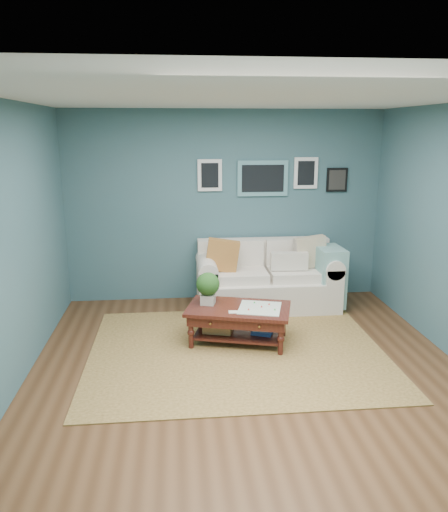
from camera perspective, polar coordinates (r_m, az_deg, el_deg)
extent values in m
plane|color=brown|center=(5.19, 2.98, -13.56)|extent=(5.00, 5.00, 0.00)
plane|color=white|center=(4.60, 3.43, 17.69)|extent=(5.00, 5.00, 0.00)
cube|color=#395E66|center=(7.15, 0.14, 5.65)|extent=(4.50, 0.02, 2.70)
cube|color=#395E66|center=(2.41, 12.46, -12.58)|extent=(4.50, 0.02, 2.70)
cube|color=#395E66|center=(4.91, -23.74, 0.41)|extent=(0.02, 5.00, 2.70)
cube|color=#5C939B|center=(7.15, 4.44, 8.84)|extent=(0.72, 0.03, 0.50)
cube|color=black|center=(7.14, 4.47, 8.83)|extent=(0.60, 0.01, 0.38)
cube|color=white|center=(7.06, -1.63, 9.21)|extent=(0.34, 0.03, 0.44)
cube|color=white|center=(7.28, 9.33, 9.34)|extent=(0.34, 0.03, 0.44)
cube|color=black|center=(7.42, 12.77, 8.50)|extent=(0.30, 0.03, 0.34)
cube|color=brown|center=(5.71, 1.46, -10.79)|extent=(3.27, 2.61, 0.01)
cube|color=white|center=(7.00, 4.89, -4.18)|extent=(1.43, 0.89, 0.42)
cube|color=white|center=(7.20, 4.47, 0.11)|extent=(1.88, 0.22, 0.48)
cube|color=white|center=(6.87, -1.99, -3.61)|extent=(0.24, 0.89, 0.63)
cube|color=white|center=(7.17, 11.51, -3.14)|extent=(0.24, 0.89, 0.63)
cylinder|color=white|center=(6.78, -2.01, -1.10)|extent=(0.26, 0.89, 0.26)
cylinder|color=white|center=(7.08, 11.63, -0.73)|extent=(0.26, 0.89, 0.26)
cube|color=white|center=(6.81, 1.85, -2.24)|extent=(0.73, 0.56, 0.13)
cube|color=white|center=(6.94, 8.14, -2.04)|extent=(0.73, 0.56, 0.13)
cube|color=white|center=(7.01, 1.57, 0.35)|extent=(0.73, 0.12, 0.36)
cube|color=white|center=(7.14, 7.68, 0.49)|extent=(0.73, 0.12, 0.36)
cube|color=#B65724|center=(6.71, -0.19, 0.08)|extent=(0.49, 0.17, 0.48)
cube|color=beige|center=(7.00, 9.83, 0.46)|extent=(0.48, 0.18, 0.47)
cube|color=beige|center=(6.83, 7.46, -0.58)|extent=(0.50, 0.12, 0.24)
cube|color=#72A1A0|center=(7.02, 11.86, -2.25)|extent=(0.34, 0.55, 0.81)
cube|color=black|center=(5.78, 1.69, -6.04)|extent=(1.31, 0.97, 0.04)
cube|color=black|center=(5.80, 1.68, -6.76)|extent=(1.21, 0.87, 0.12)
cube|color=black|center=(5.89, 1.67, -8.86)|extent=(1.09, 0.75, 0.02)
sphere|color=gold|center=(5.56, -1.59, -7.73)|extent=(0.03, 0.03, 0.03)
sphere|color=gold|center=(5.49, 4.06, -8.08)|extent=(0.03, 0.03, 0.03)
cylinder|color=black|center=(5.71, -3.80, -8.69)|extent=(0.06, 0.06, 0.40)
cylinder|color=black|center=(5.57, 6.51, -9.35)|extent=(0.06, 0.06, 0.40)
cylinder|color=black|center=(6.18, -2.66, -6.83)|extent=(0.06, 0.06, 0.40)
cylinder|color=black|center=(6.06, 6.81, -7.37)|extent=(0.06, 0.06, 0.40)
cube|color=beige|center=(5.86, -1.84, -4.95)|extent=(0.19, 0.19, 0.12)
sphere|color=#224719|center=(5.80, -1.85, -3.22)|extent=(0.27, 0.27, 0.27)
cube|color=silver|center=(5.74, 4.11, -5.95)|extent=(0.57, 0.57, 0.01)
cube|color=#9F6D4D|center=(5.89, -0.69, -7.72)|extent=(0.38, 0.31, 0.19)
cube|color=#264996|center=(5.85, 4.37, -8.34)|extent=(0.27, 0.23, 0.11)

